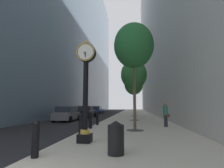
% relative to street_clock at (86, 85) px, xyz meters
% --- Properties ---
extents(ground_plane, '(110.00, 110.00, 0.00)m').
position_rel_street_clock_xyz_m(ground_plane, '(-1.14, 21.89, -2.57)').
color(ground_plane, black).
rests_on(ground_plane, ground).
extents(sidewalk_right, '(6.64, 80.00, 0.14)m').
position_rel_street_clock_xyz_m(sidewalk_right, '(2.17, 24.89, -2.50)').
color(sidewalk_right, '#BCB29E').
rests_on(sidewalk_right, ground).
extents(building_block_left, '(9.00, 80.00, 38.03)m').
position_rel_street_clock_xyz_m(building_block_left, '(-12.36, 24.89, 16.45)').
color(building_block_left, slate).
rests_on(building_block_left, ground).
extents(building_block_right, '(9.00, 80.00, 42.07)m').
position_rel_street_clock_xyz_m(building_block_right, '(9.99, 24.89, 18.47)').
color(building_block_right, '#B7B2A8').
rests_on(building_block_right, ground).
extents(street_clock, '(0.84, 0.55, 4.42)m').
position_rel_street_clock_xyz_m(street_clock, '(0.00, 0.00, 0.00)').
color(street_clock, black).
rests_on(street_clock, sidewalk_right).
extents(bollard_nearest, '(0.23, 0.23, 1.10)m').
position_rel_street_clock_xyz_m(bollard_nearest, '(-0.86, -2.36, -1.85)').
color(bollard_nearest, black).
rests_on(bollard_nearest, sidewalk_right).
extents(bollard_third, '(0.23, 0.23, 1.10)m').
position_rel_street_clock_xyz_m(bollard_third, '(-0.86, 2.31, -1.85)').
color(bollard_third, black).
rests_on(bollard_third, sidewalk_right).
extents(bollard_fourth, '(0.23, 0.23, 1.10)m').
position_rel_street_clock_xyz_m(bollard_fourth, '(-0.86, 4.65, -1.85)').
color(bollard_fourth, black).
rests_on(bollard_fourth, sidewalk_right).
extents(bollard_fifth, '(0.23, 0.23, 1.10)m').
position_rel_street_clock_xyz_m(bollard_fifth, '(-0.86, 6.98, -1.85)').
color(bollard_fifth, black).
rests_on(bollard_fifth, sidewalk_right).
extents(street_tree_near, '(2.60, 2.60, 6.94)m').
position_rel_street_clock_xyz_m(street_tree_near, '(2.11, 4.03, 2.99)').
color(street_tree_near, '#333335').
rests_on(street_tree_near, sidewalk_right).
extents(street_tree_mid_near, '(2.81, 2.81, 6.51)m').
position_rel_street_clock_xyz_m(street_tree_mid_near, '(2.11, 12.06, 2.45)').
color(street_tree_mid_near, '#333335').
rests_on(street_tree_mid_near, sidewalk_right).
extents(street_tree_mid_far, '(2.85, 2.85, 6.46)m').
position_rel_street_clock_xyz_m(street_tree_mid_far, '(2.11, 20.10, 2.37)').
color(street_tree_mid_far, '#333335').
rests_on(street_tree_mid_far, sidewalk_right).
extents(trash_bin, '(0.53, 0.53, 1.05)m').
position_rel_street_clock_xyz_m(trash_bin, '(1.48, -1.76, -1.89)').
color(trash_bin, black).
rests_on(trash_bin, sidewalk_right).
extents(pedestrian_walking, '(0.51, 0.51, 1.79)m').
position_rel_street_clock_xyz_m(pedestrian_walking, '(4.37, 6.24, -1.47)').
color(pedestrian_walking, '#23232D').
rests_on(pedestrian_walking, sidewalk_right).
extents(car_grey_near, '(2.00, 4.15, 1.58)m').
position_rel_street_clock_xyz_m(car_grey_near, '(-5.17, 11.66, -1.80)').
color(car_grey_near, slate).
rests_on(car_grey_near, ground).
extents(car_black_mid, '(2.20, 4.28, 1.63)m').
position_rel_street_clock_xyz_m(car_black_mid, '(-4.54, 17.51, -1.77)').
color(car_black_mid, black).
rests_on(car_black_mid, ground).
extents(car_blue_far, '(2.16, 4.50, 1.58)m').
position_rel_street_clock_xyz_m(car_blue_far, '(-5.74, 31.02, -1.79)').
color(car_blue_far, navy).
rests_on(car_blue_far, ground).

